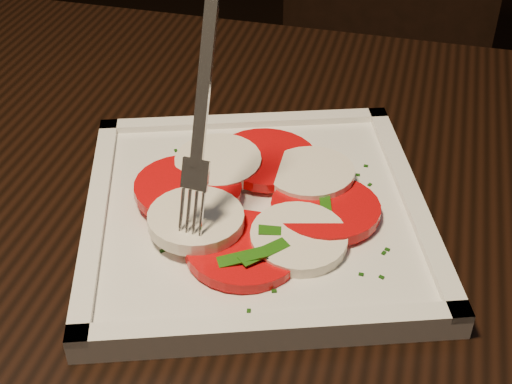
% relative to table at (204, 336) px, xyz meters
% --- Properties ---
extents(table, '(1.22, 0.83, 0.75)m').
position_rel_table_xyz_m(table, '(0.00, 0.00, 0.00)').
color(table, black).
rests_on(table, ground).
extents(chair, '(0.45, 0.45, 0.93)m').
position_rel_table_xyz_m(chair, '(0.02, 0.88, -0.12)').
color(chair, black).
rests_on(chair, ground).
extents(plate, '(0.33, 0.33, 0.01)m').
position_rel_table_xyz_m(plate, '(0.03, 0.04, 0.11)').
color(plate, white).
rests_on(plate, table).
extents(caprese_salad, '(0.20, 0.21, 0.02)m').
position_rel_table_xyz_m(caprese_salad, '(0.03, 0.04, 0.12)').
color(caprese_salad, red).
rests_on(caprese_salad, plate).
extents(fork, '(0.03, 0.07, 0.16)m').
position_rel_table_xyz_m(fork, '(0.01, 0.02, 0.21)').
color(fork, white).
rests_on(fork, caprese_salad).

